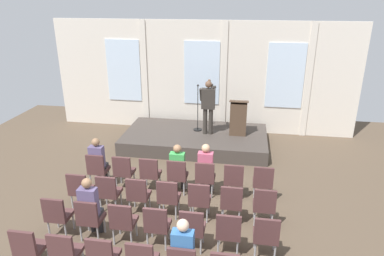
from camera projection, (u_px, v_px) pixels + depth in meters
name	position (u px, v px, depth m)	size (l,w,h in m)	color
ground_plane	(165.00, 226.00, 7.58)	(15.29, 15.29, 0.00)	brown
rear_partition	(203.00, 77.00, 12.29)	(10.61, 0.14, 3.87)	silver
stage_platform	(195.00, 139.00, 11.52)	(4.59, 2.44, 0.44)	#3F3833
speaker	(208.00, 104.00, 11.04)	(0.50, 0.69, 1.74)	#332D28
mic_stand	(198.00, 120.00, 11.57)	(0.28, 0.28, 1.55)	black
lectern	(238.00, 118.00, 11.17)	(0.60, 0.48, 1.16)	#4C3828
chair_r0_c0	(98.00, 168.00, 8.94)	(0.46, 0.44, 0.94)	#99999E
audience_r0_c0	(98.00, 159.00, 8.94)	(0.36, 0.39, 1.33)	#2D2D33
chair_r0_c1	(124.00, 170.00, 8.84)	(0.46, 0.44, 0.94)	#99999E
chair_r0_c2	(150.00, 172.00, 8.73)	(0.46, 0.44, 0.94)	#99999E
chair_r0_c3	(177.00, 174.00, 8.63)	(0.46, 0.44, 0.94)	#99999E
audience_r0_c3	(178.00, 166.00, 8.64)	(0.36, 0.39, 1.30)	#2D2D33
chair_r0_c4	(205.00, 176.00, 8.53)	(0.46, 0.44, 0.94)	#99999E
audience_r0_c4	(206.00, 167.00, 8.53)	(0.36, 0.39, 1.36)	#2D2D33
chair_r0_c5	(234.00, 179.00, 8.43)	(0.46, 0.44, 0.94)	#99999E
chair_r0_c6	(263.00, 181.00, 8.33)	(0.46, 0.44, 0.94)	#99999E
chair_r1_c0	(80.00, 188.00, 8.01)	(0.46, 0.44, 0.94)	#99999E
chair_r1_c1	(109.00, 191.00, 7.91)	(0.46, 0.44, 0.94)	#99999E
chair_r1_c2	(138.00, 193.00, 7.81)	(0.46, 0.44, 0.94)	#99999E
chair_r1_c3	(168.00, 196.00, 7.71)	(0.46, 0.44, 0.94)	#99999E
chair_r1_c4	(199.00, 199.00, 7.61)	(0.46, 0.44, 0.94)	#99999E
chair_r1_c5	(231.00, 201.00, 7.51)	(0.46, 0.44, 0.94)	#99999E
chair_r1_c6	(264.00, 204.00, 7.41)	(0.46, 0.44, 0.94)	#99999E
chair_r2_c0	(57.00, 214.00, 7.09)	(0.46, 0.44, 0.94)	#99999E
chair_r2_c1	(90.00, 217.00, 6.99)	(0.46, 0.44, 0.94)	#99999E
audience_r2_c1	(90.00, 205.00, 6.98)	(0.36, 0.39, 1.37)	#2D2D33
chair_r2_c2	(123.00, 220.00, 6.89)	(0.46, 0.44, 0.94)	#99999E
chair_r2_c3	(157.00, 224.00, 6.79)	(0.46, 0.44, 0.94)	#99999E
chair_r2_c4	(192.00, 227.00, 6.68)	(0.46, 0.44, 0.94)	#99999E
chair_r2_c5	(229.00, 231.00, 6.58)	(0.46, 0.44, 0.94)	#99999E
chair_r2_c6	(266.00, 234.00, 6.48)	(0.46, 0.44, 0.94)	#99999E
chair_r3_c0	(28.00, 247.00, 6.17)	(0.46, 0.44, 0.94)	#99999E
chair_r3_c1	(65.00, 251.00, 6.06)	(0.46, 0.44, 0.94)	#99999E
chair_r3_c2	(103.00, 255.00, 5.96)	(0.46, 0.44, 0.94)	#99999E
audience_r3_c4	(183.00, 250.00, 5.75)	(0.36, 0.39, 1.37)	#2D2D33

